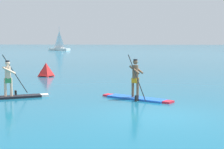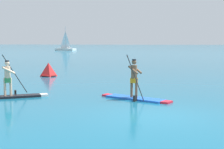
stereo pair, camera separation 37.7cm
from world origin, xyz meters
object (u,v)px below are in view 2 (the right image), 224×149
(paddleboarder_near_left, at_px, (9,90))
(sailboat_left_horizon, at_px, (66,48))
(race_marker_buoy, at_px, (49,70))
(paddleboarder_mid_center, at_px, (135,90))

(paddleboarder_near_left, xyz_separation_m, sailboat_left_horizon, (-19.66, 74.66, 0.32))
(race_marker_buoy, bearing_deg, paddleboarder_near_left, -81.31)
(paddleboarder_mid_center, height_order, sailboat_left_horizon, sailboat_left_horizon)
(sailboat_left_horizon, bearing_deg, paddleboarder_near_left, -52.83)
(paddleboarder_near_left, relative_size, sailboat_left_horizon, 0.50)
(paddleboarder_near_left, height_order, race_marker_buoy, paddleboarder_near_left)
(race_marker_buoy, xyz_separation_m, sailboat_left_horizon, (-18.24, 65.38, 0.26))
(paddleboarder_near_left, distance_m, race_marker_buoy, 9.39)
(paddleboarder_near_left, xyz_separation_m, paddleboarder_mid_center, (5.62, 0.50, 0.02))
(paddleboarder_mid_center, relative_size, sailboat_left_horizon, 0.51)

